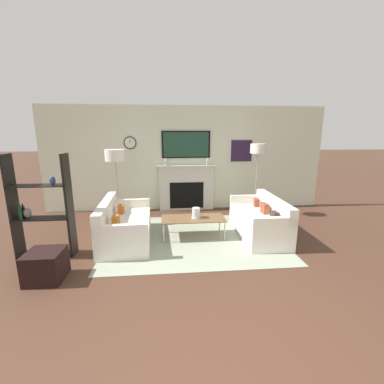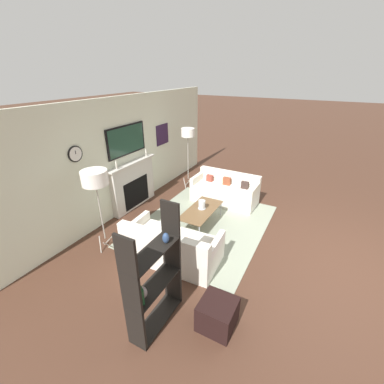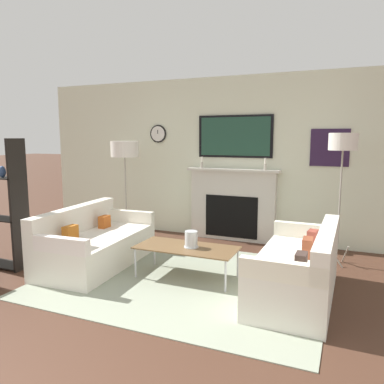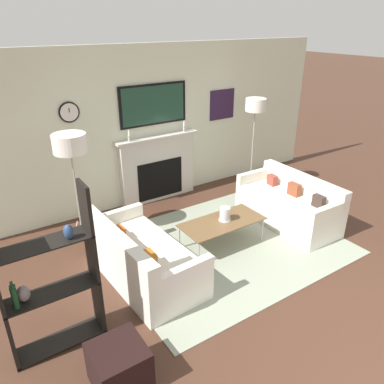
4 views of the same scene
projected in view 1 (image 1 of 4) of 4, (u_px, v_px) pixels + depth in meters
The scene contains 11 objects.
ground_plane at pixel (227, 367), 2.24m from camera, with size 60.00×60.00×0.00m, color #472C1F.
fireplace_wall at pixel (186, 163), 6.76m from camera, with size 7.35×0.28×2.70m.
area_rug at pixel (194, 237), 5.05m from camera, with size 3.28×2.63×0.01m.
couch_left at pixel (124, 227), 4.86m from camera, with size 0.96×1.77×0.78m.
couch_right at pixel (260, 221), 5.10m from camera, with size 0.79×1.69×0.77m.
coffee_table at pixel (193, 219), 5.01m from camera, with size 1.23×0.57×0.39m.
hurricane_candle at pixel (196, 213), 5.01m from camera, with size 0.18×0.18×0.20m.
floor_lamp_left at pixel (115, 156), 5.83m from camera, with size 0.46×0.46×1.66m.
floor_lamp_right at pixel (258, 150), 6.11m from camera, with size 0.37×0.37×1.77m.
shelf_unit at pixel (41, 209), 4.14m from camera, with size 0.90×0.28×1.70m.
ottoman at pixel (46, 266), 3.55m from camera, with size 0.47×0.47×0.42m.
Camera 1 is at (-0.48, -1.81, 1.99)m, focal length 24.00 mm.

